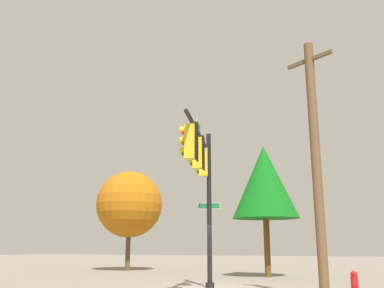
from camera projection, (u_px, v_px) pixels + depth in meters
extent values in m
plane|color=gray|center=(210.00, 288.00, 17.48)|extent=(120.00, 120.00, 0.00)
cylinder|color=black|center=(209.00, 208.00, 18.22)|extent=(0.20, 0.20, 6.43)
cylinder|color=black|center=(210.00, 285.00, 17.50)|extent=(0.36, 0.36, 0.20)
cylinder|color=black|center=(199.00, 136.00, 15.87)|extent=(5.89, 1.57, 0.14)
cylinder|color=black|center=(205.00, 158.00, 17.35)|extent=(2.68, 0.73, 1.08)
cube|color=yellow|center=(204.00, 162.00, 16.94)|extent=(0.40, 0.43, 1.10)
cube|color=black|center=(209.00, 162.00, 16.91)|extent=(0.44, 0.15, 1.22)
sphere|color=#FF2018|center=(199.00, 154.00, 17.04)|extent=(0.22, 0.22, 0.22)
cylinder|color=yellow|center=(197.00, 153.00, 17.06)|extent=(0.26, 0.19, 0.23)
sphere|color=#855607|center=(199.00, 162.00, 16.96)|extent=(0.22, 0.22, 0.22)
cylinder|color=yellow|center=(197.00, 161.00, 16.98)|extent=(0.26, 0.19, 0.23)
sphere|color=#0B621E|center=(199.00, 171.00, 16.88)|extent=(0.22, 0.22, 0.22)
cylinder|color=yellow|center=(197.00, 170.00, 16.90)|extent=(0.26, 0.19, 0.23)
cube|color=yellow|center=(198.00, 153.00, 15.28)|extent=(0.40, 0.43, 1.10)
cube|color=black|center=(204.00, 153.00, 15.25)|extent=(0.44, 0.15, 1.22)
sphere|color=#FF2018|center=(192.00, 144.00, 15.39)|extent=(0.22, 0.22, 0.22)
cylinder|color=yellow|center=(191.00, 143.00, 15.40)|extent=(0.26, 0.19, 0.23)
sphere|color=#855607|center=(192.00, 153.00, 15.31)|extent=(0.22, 0.22, 0.22)
cylinder|color=yellow|center=(191.00, 152.00, 15.33)|extent=(0.26, 0.19, 0.23)
sphere|color=#0B621E|center=(192.00, 163.00, 15.23)|extent=(0.22, 0.22, 0.22)
cylinder|color=yellow|center=(191.00, 161.00, 15.25)|extent=(0.26, 0.19, 0.23)
cube|color=yellow|center=(190.00, 142.00, 13.62)|extent=(0.39, 0.42, 1.10)
cube|color=black|center=(197.00, 142.00, 13.59)|extent=(0.44, 0.14, 1.22)
sphere|color=#FF2018|center=(184.00, 132.00, 13.73)|extent=(0.22, 0.22, 0.22)
cylinder|color=yellow|center=(182.00, 130.00, 13.75)|extent=(0.26, 0.19, 0.23)
sphere|color=#855607|center=(184.00, 142.00, 13.65)|extent=(0.22, 0.22, 0.22)
cylinder|color=yellow|center=(182.00, 141.00, 13.68)|extent=(0.26, 0.19, 0.23)
sphere|color=#0B621E|center=(184.00, 153.00, 13.58)|extent=(0.22, 0.22, 0.22)
cylinder|color=yellow|center=(182.00, 151.00, 13.60)|extent=(0.26, 0.19, 0.23)
cube|color=white|center=(198.00, 126.00, 15.65)|extent=(0.92, 0.24, 0.26)
cube|color=#167728|center=(198.00, 126.00, 15.65)|extent=(0.88, 0.24, 0.22)
cube|color=white|center=(209.00, 206.00, 18.24)|extent=(0.24, 0.92, 0.26)
cube|color=#1A6C35|center=(209.00, 206.00, 18.24)|extent=(0.24, 0.88, 0.22)
cylinder|color=brown|center=(316.00, 164.00, 14.26)|extent=(0.32, 0.32, 8.59)
cube|color=brown|center=(309.00, 60.00, 15.11)|extent=(0.94, 1.65, 0.12)
cylinder|color=red|center=(355.00, 287.00, 14.41)|extent=(0.24, 0.24, 0.65)
sphere|color=red|center=(354.00, 274.00, 14.51)|extent=(0.22, 0.22, 0.22)
cylinder|color=red|center=(355.00, 286.00, 14.29)|extent=(0.12, 0.10, 0.10)
cylinder|color=brown|center=(267.00, 247.00, 23.88)|extent=(0.34, 0.34, 3.15)
cone|color=#0F6916|center=(265.00, 182.00, 24.73)|extent=(3.76, 3.76, 4.17)
cylinder|color=brown|center=(128.00, 251.00, 30.00)|extent=(0.33, 0.33, 2.57)
sphere|color=#AA5E10|center=(129.00, 204.00, 30.76)|extent=(4.68, 4.68, 4.68)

